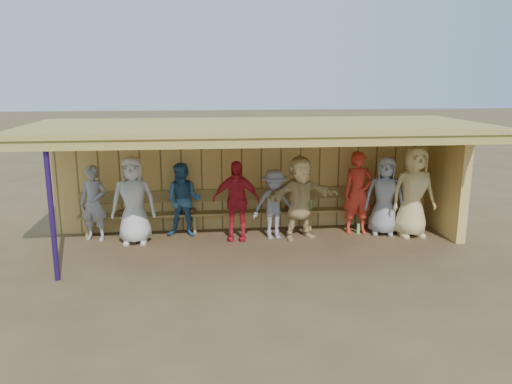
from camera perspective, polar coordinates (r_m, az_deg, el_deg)
ground at (r=10.30m, az=0.22°, el=-6.13°), size 90.00×90.00×0.00m
player_a at (r=10.99m, az=-18.05°, el=-1.23°), size 0.67×0.53×1.60m
player_b at (r=10.53m, az=-13.83°, el=-0.93°), size 0.90×0.59×1.83m
player_c at (r=10.80m, az=-8.28°, el=-0.93°), size 0.89×0.76×1.61m
player_d at (r=10.46m, az=-2.29°, el=-1.00°), size 1.05×0.58×1.70m
player_e at (r=10.57m, az=2.09°, el=-1.42°), size 1.06×0.74×1.50m
player_f at (r=10.58m, az=5.08°, el=-0.63°), size 1.74×0.97×1.79m
player_g at (r=11.12m, az=11.59°, el=-0.11°), size 0.67×0.44×1.82m
player_h at (r=11.17m, az=17.54°, el=0.00°), size 0.99×0.67×1.97m
player_extra at (r=11.18m, az=14.50°, el=-0.42°), size 0.98×0.79×1.73m
dugout_structure at (r=10.61m, az=1.89°, el=3.85°), size 8.80×3.20×2.50m
bench at (r=11.21m, az=-0.44°, el=-1.74°), size 7.60×0.34×0.93m
dugout_equipment at (r=11.07m, az=-1.87°, el=-2.13°), size 6.62×0.62×0.80m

